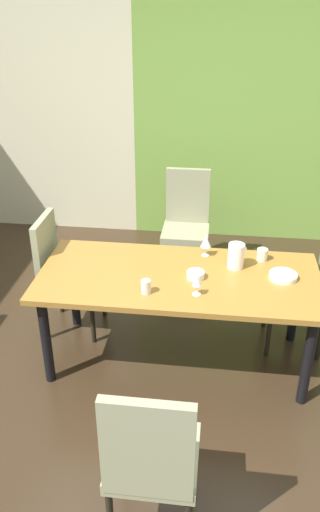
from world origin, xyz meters
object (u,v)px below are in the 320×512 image
Objects in this scene: chair_right_far at (309,285)px; pitcher_west at (236,256)px; cup_corner at (262,255)px; dining_table at (179,285)px; chair_head_far at (186,219)px; wine_glass_front at (197,282)px; chair_left_far at (62,270)px; cup_rear at (146,287)px; serving_bowl_north at (196,275)px; chair_head_near at (151,457)px; serving_bowl_near_window at (283,276)px; wine_glass_center at (206,242)px.

pitcher_west is at bearing 104.75° from chair_right_far.
pitcher_west is at bearing -145.13° from cup_corner.
dining_table is 22.19× the size of cup_corner.
chair_head_far is at bearing 92.05° from dining_table.
wine_glass_front is 0.70m from cup_corner.
dining_table is 2.02× the size of chair_left_far.
cup_rear is at bearing -144.55° from cup_corner.
serving_bowl_north is (0.17, -1.41, 0.21)m from chair_head_far.
chair_head_near is 1.62m from serving_bowl_near_window.
chair_right_far is 0.98× the size of chair_head_near.
wine_glass_center is at bearing 57.80° from cup_rear.
chair_right_far reaches higher than wine_glass_center.
cup_corner is at bearing 70.81° from chair_head_near.
chair_head_near is (-0.95, -1.70, 0.01)m from chair_right_far.
dining_table is 10.16× the size of serving_bowl_near_window.
chair_head_near is 11.25× the size of cup_corner.
wine_glass_center is at bearing 62.00° from dining_table.
cup_rear is at bearing -176.38° from wine_glass_front.
wine_glass_center is (0.17, 0.32, 0.19)m from dining_table.
dining_table is at bearing -153.05° from cup_corner.
cup_corner is at bearing 49.92° from wine_glass_front.
cup_corner is (0.47, 0.32, 0.02)m from serving_bowl_north.
chair_head_far reaches higher than serving_bowl_near_window.
cup_rear is (-0.78, -0.55, 0.00)m from cup_corner.
pitcher_west is (1.34, -0.15, 0.29)m from chair_left_far.
chair_right_far is 0.65m from pitcher_west.
chair_left_far is 1.70m from serving_bowl_near_window.
chair_head_near reaches higher than chair_left_far.
chair_head_near is at bearing -96.82° from wine_glass_front.
chair_head_far is at bearing 120.19° from cup_corner.
wine_glass_center is (1.12, 0.01, 0.31)m from chair_left_far.
serving_bowl_near_window is at bearing 63.45° from chair_head_near.
chair_head_near is 1.39m from serving_bowl_north.
chair_right_far is at bearing 14.75° from pitcher_west.
wine_glass_center is 1.71× the size of cup_rear.
wine_glass_center is at bearing 86.55° from wine_glass_front.
chair_left_far is at bearing 119.23° from chair_head_near.
chair_head_near is 1.74m from wine_glass_center.
chair_left_far is 1.56m from cup_corner.
serving_bowl_north is at bearing 85.06° from chair_head_near.
wine_glass_center is (-0.78, 0.01, 0.31)m from chair_right_far.
serving_bowl_near_window is (-0.24, -0.26, 0.22)m from chair_right_far.
wine_glass_front is at bearing 63.37° from chair_left_far.
dining_table is 1.39m from chair_head_near.
cup_corner is at bearing 26.95° from dining_table.
dining_table is 0.67m from cup_corner.
wine_glass_front is at bearing 96.54° from chair_head_far.
chair_left_far is at bearing 143.24° from cup_rear.
wine_glass_center reaches higher than cup_corner.
serving_bowl_near_window is at bearing 119.69° from chair_head_far.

